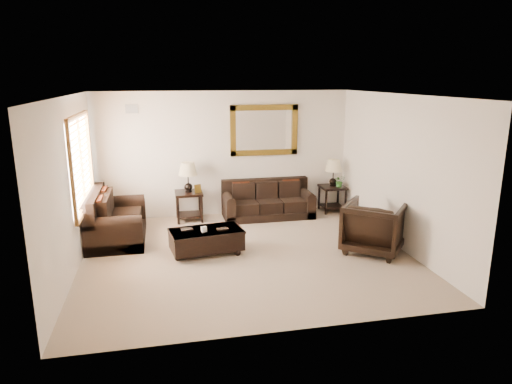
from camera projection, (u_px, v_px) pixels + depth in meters
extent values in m
cube|color=gray|center=(246.00, 255.00, 7.88)|extent=(5.50, 5.00, 0.01)
cube|color=white|center=(246.00, 95.00, 7.21)|extent=(5.50, 5.00, 0.01)
cube|color=silver|center=(225.00, 154.00, 9.92)|extent=(5.50, 0.01, 2.70)
cube|color=silver|center=(287.00, 225.00, 5.17)|extent=(5.50, 0.01, 2.70)
cube|color=silver|center=(70.00, 186.00, 7.00)|extent=(0.01, 5.00, 2.70)
cube|color=silver|center=(398.00, 171.00, 8.09)|extent=(0.01, 5.00, 2.70)
cube|color=white|center=(80.00, 163.00, 7.80)|extent=(0.01, 1.80, 1.50)
cube|color=brown|center=(77.00, 116.00, 7.62)|extent=(0.06, 1.96, 0.08)
cube|color=brown|center=(86.00, 207.00, 8.01)|extent=(0.06, 1.96, 0.08)
cube|color=brown|center=(72.00, 174.00, 6.92)|extent=(0.06, 0.08, 1.50)
cube|color=brown|center=(89.00, 154.00, 8.70)|extent=(0.06, 0.08, 1.50)
cube|color=brown|center=(82.00, 163.00, 7.81)|extent=(0.05, 0.05, 1.50)
cube|color=#513810|center=(264.00, 130.00, 9.93)|extent=(1.50, 0.06, 1.10)
cube|color=white|center=(264.00, 130.00, 9.95)|extent=(1.26, 0.01, 0.86)
cube|color=#999999|center=(132.00, 109.00, 9.27)|extent=(0.25, 0.02, 0.18)
cube|color=black|center=(268.00, 213.00, 9.99)|extent=(1.94, 0.84, 0.16)
cube|color=black|center=(265.00, 187.00, 10.16)|extent=(1.94, 0.19, 0.40)
cube|color=black|center=(245.00, 206.00, 9.82)|extent=(0.50, 0.69, 0.24)
cube|color=black|center=(268.00, 205.00, 9.92)|extent=(0.50, 0.69, 0.24)
cube|color=black|center=(291.00, 203.00, 10.02)|extent=(0.50, 0.69, 0.24)
cube|color=black|center=(228.00, 209.00, 9.77)|extent=(0.19, 0.84, 0.47)
cylinder|color=black|center=(228.00, 198.00, 9.72)|extent=(0.19, 0.82, 0.19)
cube|color=black|center=(306.00, 204.00, 10.12)|extent=(0.19, 0.84, 0.47)
cylinder|color=black|center=(306.00, 194.00, 10.06)|extent=(0.19, 0.82, 0.19)
cube|color=#59200B|center=(241.00, 190.00, 9.90)|extent=(0.37, 0.16, 0.38)
cube|color=#59200B|center=(291.00, 188.00, 10.12)|extent=(0.37, 0.16, 0.38)
cube|color=black|center=(118.00, 235.00, 8.58)|extent=(1.00, 1.68, 0.19)
cube|color=black|center=(94.00, 205.00, 8.35)|extent=(0.23, 1.68, 0.47)
cube|color=black|center=(117.00, 228.00, 8.24)|extent=(0.82, 0.58, 0.28)
cube|color=black|center=(119.00, 218.00, 8.82)|extent=(0.82, 0.58, 0.28)
cube|color=black|center=(114.00, 238.00, 7.85)|extent=(1.00, 0.23, 0.56)
cylinder|color=black|center=(112.00, 223.00, 7.78)|extent=(0.98, 0.23, 0.23)
cube|color=black|center=(120.00, 214.00, 9.22)|extent=(1.00, 0.23, 0.56)
cylinder|color=black|center=(119.00, 201.00, 9.16)|extent=(0.98, 0.23, 0.23)
cube|color=#59200B|center=(103.00, 210.00, 8.06)|extent=(0.19, 0.44, 0.45)
cube|color=#59200B|center=(107.00, 199.00, 8.73)|extent=(0.19, 0.44, 0.45)
cube|color=black|center=(189.00, 193.00, 9.63)|extent=(0.57, 0.57, 0.05)
cube|color=black|center=(189.00, 214.00, 9.74)|extent=(0.49, 0.49, 0.03)
cylinder|color=black|center=(178.00, 211.00, 9.42)|extent=(0.05, 0.05, 0.57)
cylinder|color=black|center=(202.00, 210.00, 9.52)|extent=(0.05, 0.05, 0.57)
cylinder|color=black|center=(177.00, 205.00, 9.89)|extent=(0.05, 0.05, 0.57)
cylinder|color=black|center=(200.00, 204.00, 9.98)|extent=(0.05, 0.05, 0.57)
sphere|color=black|center=(188.00, 187.00, 9.60)|extent=(0.18, 0.18, 0.18)
cylinder|color=black|center=(188.00, 178.00, 9.55)|extent=(0.02, 0.02, 0.37)
cone|color=tan|center=(188.00, 169.00, 9.50)|extent=(0.39, 0.39, 0.27)
cube|color=#513810|center=(198.00, 189.00, 9.54)|extent=(0.16, 0.10, 0.18)
cube|color=black|center=(333.00, 187.00, 10.29)|extent=(0.54, 0.54, 0.05)
cube|color=black|center=(332.00, 206.00, 10.40)|extent=(0.46, 0.46, 0.03)
cylinder|color=black|center=(326.00, 203.00, 10.10)|extent=(0.05, 0.05, 0.54)
cylinder|color=black|center=(346.00, 202.00, 10.19)|extent=(0.05, 0.05, 0.54)
cylinder|color=black|center=(319.00, 198.00, 10.54)|extent=(0.05, 0.05, 0.54)
cylinder|color=black|center=(338.00, 197.00, 10.63)|extent=(0.05, 0.05, 0.54)
sphere|color=black|center=(333.00, 182.00, 10.26)|extent=(0.17, 0.17, 0.17)
cylinder|color=black|center=(333.00, 174.00, 10.22)|extent=(0.02, 0.02, 0.35)
cone|color=tan|center=(334.00, 165.00, 10.17)|extent=(0.37, 0.37, 0.26)
sphere|color=black|center=(178.00, 257.00, 7.63)|extent=(0.11, 0.11, 0.11)
sphere|color=black|center=(238.00, 253.00, 7.83)|extent=(0.11, 0.11, 0.11)
sphere|color=black|center=(176.00, 248.00, 8.07)|extent=(0.11, 0.11, 0.11)
sphere|color=black|center=(233.00, 243.00, 8.28)|extent=(0.11, 0.11, 0.11)
cube|color=black|center=(206.00, 239.00, 7.90)|extent=(1.29, 0.82, 0.34)
cube|color=black|center=(206.00, 231.00, 7.87)|extent=(1.32, 0.84, 0.04)
cube|color=black|center=(187.00, 230.00, 7.84)|extent=(0.22, 0.17, 0.03)
cube|color=black|center=(222.00, 229.00, 7.87)|extent=(0.20, 0.16, 0.02)
cube|color=white|center=(204.00, 229.00, 7.75)|extent=(0.10, 0.08, 0.09)
imported|color=black|center=(374.00, 225.00, 7.90)|extent=(1.30, 1.30, 0.98)
imported|color=#275A1E|center=(339.00, 182.00, 10.19)|extent=(0.27, 0.29, 0.21)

